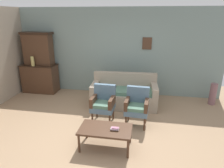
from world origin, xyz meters
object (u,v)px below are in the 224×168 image
(vase_on_cabinet, at_px, (33,61))
(book_stack_on_table, at_px, (115,129))
(armchair_near_cabinet, at_px, (137,105))
(floor_vase_by_wall, at_px, (213,94))
(armchair_by_doorway, at_px, (103,102))
(coffee_table, at_px, (106,130))
(floral_couch, at_px, (124,95))
(side_cabinet, at_px, (40,78))

(vase_on_cabinet, bearing_deg, book_stack_on_table, -38.74)
(armchair_near_cabinet, xyz_separation_m, floor_vase_by_wall, (2.10, 1.52, -0.18))
(book_stack_on_table, xyz_separation_m, floor_vase_by_wall, (2.45, 2.52, -0.13))
(armchair_by_doorway, xyz_separation_m, coffee_table, (0.26, -1.00, -0.12))
(floor_vase_by_wall, bearing_deg, vase_on_cabinet, -179.10)
(floral_couch, height_order, floor_vase_by_wall, floral_couch)
(armchair_near_cabinet, xyz_separation_m, coffee_table, (-0.54, -0.98, -0.12))
(side_cabinet, xyz_separation_m, floor_vase_by_wall, (5.40, -0.10, -0.15))
(vase_on_cabinet, xyz_separation_m, armchair_near_cabinet, (3.38, -1.43, -0.58))
(armchair_near_cabinet, bearing_deg, floor_vase_by_wall, 35.86)
(armchair_near_cabinet, relative_size, book_stack_on_table, 5.72)
(vase_on_cabinet, bearing_deg, floral_couch, -8.08)
(side_cabinet, distance_m, floral_couch, 2.96)
(vase_on_cabinet, height_order, floor_vase_by_wall, vase_on_cabinet)
(side_cabinet, xyz_separation_m, vase_on_cabinet, (-0.09, -0.19, 0.62))
(side_cabinet, bearing_deg, coffee_table, -43.29)
(armchair_by_doorway, bearing_deg, book_stack_on_table, -66.50)
(vase_on_cabinet, height_order, book_stack_on_table, vase_on_cabinet)
(vase_on_cabinet, bearing_deg, floor_vase_by_wall, 0.90)
(floral_couch, distance_m, armchair_by_doorway, 1.08)
(book_stack_on_table, bearing_deg, armchair_by_doorway, 113.50)
(side_cabinet, relative_size, armchair_by_doorway, 1.28)
(vase_on_cabinet, bearing_deg, armchair_near_cabinet, -22.91)
(floral_couch, distance_m, armchair_near_cabinet, 1.10)
(coffee_table, bearing_deg, floral_couch, 86.25)
(side_cabinet, distance_m, floor_vase_by_wall, 5.40)
(vase_on_cabinet, xyz_separation_m, coffee_table, (2.85, -2.41, -0.71))
(armchair_near_cabinet, distance_m, coffee_table, 1.13)
(side_cabinet, height_order, armchair_near_cabinet, side_cabinet)
(book_stack_on_table, bearing_deg, armchair_near_cabinet, 70.56)
(armchair_by_doorway, distance_m, book_stack_on_table, 1.11)
(vase_on_cabinet, relative_size, book_stack_on_table, 1.93)
(armchair_by_doorway, distance_m, coffee_table, 1.04)
(vase_on_cabinet, distance_m, floor_vase_by_wall, 5.54)
(vase_on_cabinet, xyz_separation_m, floor_vase_by_wall, (5.48, 0.09, -0.77))
(book_stack_on_table, bearing_deg, vase_on_cabinet, 141.26)
(armchair_near_cabinet, bearing_deg, coffee_table, -118.72)
(vase_on_cabinet, relative_size, floral_couch, 0.16)
(vase_on_cabinet, xyz_separation_m, floral_couch, (2.98, -0.42, -0.76))
(coffee_table, xyz_separation_m, book_stack_on_table, (0.18, -0.02, 0.07))
(vase_on_cabinet, height_order, coffee_table, vase_on_cabinet)
(armchair_by_doorway, xyz_separation_m, floor_vase_by_wall, (2.89, 1.50, -0.18))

